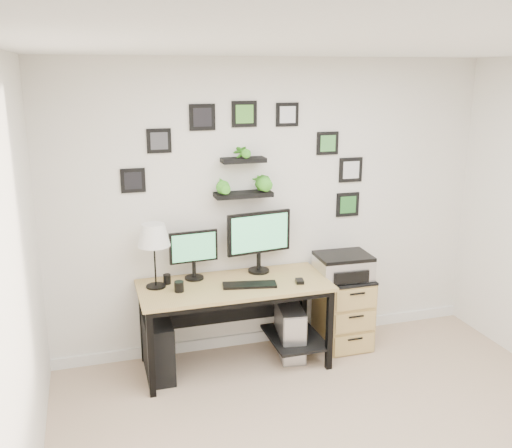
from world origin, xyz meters
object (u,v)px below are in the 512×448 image
object	(u,v)px
monitor_left	(194,251)
file_cabinet	(343,310)
desk	(238,295)
printer	(343,266)
monitor_right	(259,237)
pc_tower_black	(158,348)
table_lamp	(154,237)
pc_tower_grey	(290,331)
mug	(179,287)

from	to	relation	value
monitor_left	file_cabinet	distance (m)	1.52
desk	printer	bearing A→B (deg)	2.10
monitor_right	pc_tower_black	world-z (taller)	monitor_right
table_lamp	pc_tower_grey	size ratio (longest dim) A/B	1.10
monitor_right	pc_tower_black	distance (m)	1.27
printer	table_lamp	bearing A→B (deg)	178.52
pc_tower_grey	file_cabinet	distance (m)	0.56
desk	pc_tower_grey	bearing A→B (deg)	-0.30
monitor_left	mug	distance (m)	0.37
mug	pc_tower_grey	xyz separation A→B (m)	(0.99, 0.07, -0.56)
monitor_right	desk	bearing A→B (deg)	-143.62
table_lamp	monitor_right	bearing A→B (deg)	6.34
pc_tower_black	printer	bearing A→B (deg)	2.14
desk	printer	size ratio (longest dim) A/B	3.28
table_lamp	mug	world-z (taller)	table_lamp
desk	monitor_right	bearing A→B (deg)	36.38
desk	mug	size ratio (longest dim) A/B	18.29
mug	printer	distance (m)	1.51
monitor_left	pc_tower_black	size ratio (longest dim) A/B	0.86
pc_tower_grey	mug	bearing A→B (deg)	-175.68
mug	printer	world-z (taller)	printer
table_lamp	file_cabinet	world-z (taller)	table_lamp
mug	table_lamp	bearing A→B (deg)	136.74
table_lamp	pc_tower_black	distance (m)	0.94
file_cabinet	printer	xyz separation A→B (m)	(-0.03, -0.02, 0.44)
desk	pc_tower_grey	world-z (taller)	desk
monitor_left	printer	distance (m)	1.36
monitor_left	table_lamp	size ratio (longest dim) A/B	0.79
monitor_right	file_cabinet	world-z (taller)	monitor_right
monitor_left	file_cabinet	size ratio (longest dim) A/B	0.64
pc_tower_grey	printer	size ratio (longest dim) A/B	1.01
pc_tower_black	printer	size ratio (longest dim) A/B	1.01
monitor_right	pc_tower_black	xyz separation A→B (m)	(-0.94, -0.20, -0.83)
desk	table_lamp	xyz separation A→B (m)	(-0.68, 0.08, 0.56)
monitor_right	monitor_left	bearing A→B (deg)	-179.15
monitor_left	table_lamp	bearing A→B (deg)	-164.55
monitor_left	pc_tower_black	distance (m)	0.85
pc_tower_black	table_lamp	bearing A→B (deg)	80.41
table_lamp	printer	xyz separation A→B (m)	(1.68, -0.04, -0.41)
monitor_left	printer	size ratio (longest dim) A/B	0.87
table_lamp	file_cabinet	bearing A→B (deg)	-0.73
file_cabinet	monitor_left	bearing A→B (deg)	175.14
mug	pc_tower_grey	world-z (taller)	mug
monitor_left	mug	xyz separation A→B (m)	(-0.17, -0.25, -0.21)
pc_tower_black	pc_tower_grey	bearing A→B (deg)	1.01
monitor_left	pc_tower_grey	xyz separation A→B (m)	(0.82, -0.18, -0.77)
table_lamp	printer	size ratio (longest dim) A/B	1.11
pc_tower_grey	file_cabinet	xyz separation A→B (m)	(0.55, 0.06, 0.10)
monitor_left	mug	size ratio (longest dim) A/B	4.87
pc_tower_grey	pc_tower_black	bearing A→B (deg)	-179.35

